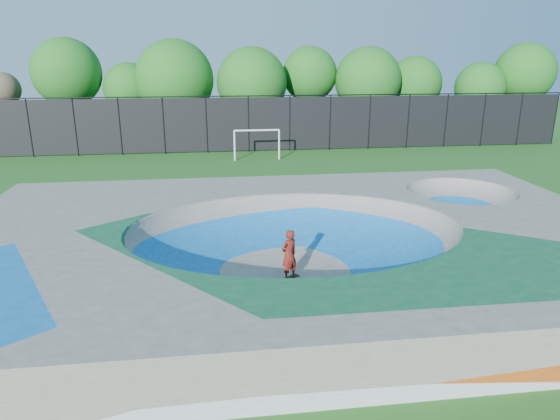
{
  "coord_description": "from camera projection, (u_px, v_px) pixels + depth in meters",
  "views": [
    {
      "loc": [
        -2.5,
        -15.15,
        6.83
      ],
      "look_at": [
        -0.1,
        3.0,
        1.1
      ],
      "focal_mm": 32.0,
      "sensor_mm": 36.0,
      "label": 1
    }
  ],
  "objects": [
    {
      "name": "fence",
      "position": [
        249.0,
        123.0,
        35.92
      ],
      "size": [
        48.09,
        0.09,
        4.04
      ],
      "color": "black",
      "rests_on": "ground"
    },
    {
      "name": "skate_deck",
      "position": [
        295.0,
        247.0,
        16.46
      ],
      "size": [
        22.0,
        14.0,
        1.5
      ],
      "primitive_type": "cube",
      "color": "gray",
      "rests_on": "ground"
    },
    {
      "name": "skateboard",
      "position": [
        289.0,
        279.0,
        15.81
      ],
      "size": [
        0.76,
        0.64,
        0.05
      ],
      "primitive_type": "cube",
      "rotation": [
        0.0,
        0.0,
        0.63
      ],
      "color": "black",
      "rests_on": "ground"
    },
    {
      "name": "skater",
      "position": [
        289.0,
        255.0,
        15.57
      ],
      "size": [
        0.73,
        0.67,
        1.67
      ],
      "primitive_type": "imported",
      "rotation": [
        0.0,
        0.0,
        3.72
      ],
      "color": "red",
      "rests_on": "ground"
    },
    {
      "name": "treeline",
      "position": [
        246.0,
        80.0,
        39.59
      ],
      "size": [
        53.23,
        7.46,
        8.13
      ],
      "color": "#3F321F",
      "rests_on": "ground"
    },
    {
      "name": "ground",
      "position": [
        295.0,
        268.0,
        16.68
      ],
      "size": [
        120.0,
        120.0,
        0.0
      ],
      "primitive_type": "plane",
      "color": "#1E5517",
      "rests_on": "ground"
    },
    {
      "name": "soccer_goal",
      "position": [
        257.0,
        139.0,
        33.29
      ],
      "size": [
        3.12,
        0.12,
        2.06
      ],
      "color": "silver",
      "rests_on": "ground"
    }
  ]
}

